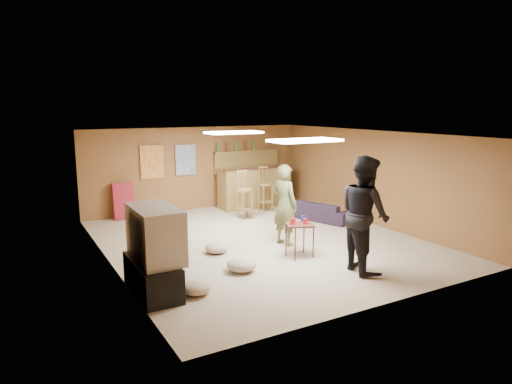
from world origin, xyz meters
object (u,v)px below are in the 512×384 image
tv_body (155,234)px  person_black (365,214)px  person_olive (285,205)px  sofa (321,211)px  tray_table (300,240)px  bar_counter (255,187)px

tv_body → person_black: person_black is taller
person_olive → person_black: bearing=175.5°
tv_body → person_black: bearing=-13.6°
tv_body → sofa: (4.84, 2.33, -0.67)m
sofa → tray_table: bearing=115.4°
bar_counter → person_olive: (-1.19, -3.36, 0.26)m
bar_counter → tray_table: bar_counter is taller
bar_counter → sofa: (0.69, -2.12, -0.32)m
person_black → sofa: (1.52, 3.13, -0.75)m
tv_body → person_olive: size_ratio=0.68×
tv_body → tray_table: size_ratio=1.75×
tv_body → bar_counter: size_ratio=0.55×
person_black → bar_counter: bearing=3.0°
tray_table → bar_counter: bearing=71.8°
sofa → tray_table: (-2.06, -2.05, 0.09)m
bar_counter → tray_table: bearing=-108.2°
tray_table → person_olive: bearing=76.9°
tv_body → bar_counter: bearing=47.0°
person_olive → tray_table: 0.96m
bar_counter → sofa: size_ratio=1.28×
bar_counter → person_black: (-0.83, -5.25, 0.43)m
bar_counter → sofa: bearing=-72.1°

